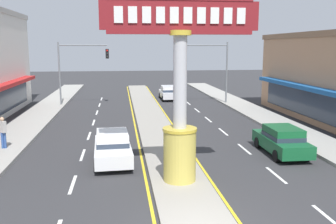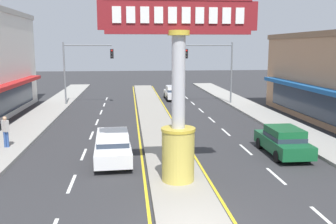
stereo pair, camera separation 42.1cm
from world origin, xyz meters
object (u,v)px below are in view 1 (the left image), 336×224
traffic_light_right_side (210,62)px  pedestrian_far_side (3,131)px  sedan_far_right_lane (169,92)px  traffic_light_left_side (78,63)px  sedan_near_left_lane (113,147)px  district_sign (180,101)px  sedan_near_right_lane (282,140)px

traffic_light_right_side → pedestrian_far_side: (-15.39, -15.24, -3.06)m
traffic_light_right_side → sedan_far_right_lane: traffic_light_right_side is taller
traffic_light_left_side → sedan_far_right_lane: size_ratio=1.44×
sedan_far_right_lane → pedestrian_far_side: (-11.81, -19.23, 0.40)m
pedestrian_far_side → traffic_light_right_side: bearing=44.7°
pedestrian_far_side → sedan_far_right_lane: bearing=58.4°
traffic_light_left_side → traffic_light_right_side: bearing=-3.1°
pedestrian_far_side → traffic_light_left_side: bearing=81.2°
sedan_far_right_lane → traffic_light_right_side: bearing=-48.0°
traffic_light_left_side → sedan_near_left_lane: traffic_light_left_side is taller
pedestrian_far_side → district_sign: bearing=-34.4°
traffic_light_left_side → pedestrian_far_side: 16.42m
traffic_light_right_side → sedan_near_left_lane: bearing=-117.5°
traffic_light_right_side → sedan_near_left_lane: size_ratio=1.42×
district_sign → traffic_light_left_side: (-6.46, 22.05, 0.71)m
sedan_far_right_lane → sedan_near_left_lane: bearing=-104.7°
sedan_near_right_lane → sedan_far_right_lane: size_ratio=1.00×
sedan_near_left_lane → sedan_far_right_lane: bearing=75.3°
traffic_light_right_side → sedan_near_right_lane: traffic_light_right_side is taller
traffic_light_left_side → district_sign: bearing=-73.7°
district_sign → sedan_near_left_lane: 5.23m
sedan_far_right_lane → pedestrian_far_side: 22.57m
traffic_light_right_side → sedan_far_right_lane: (-3.58, 3.99, -3.46)m
district_sign → sedan_far_right_lane: bearing=83.5°
sedan_near_right_lane → pedestrian_far_side: pedestrian_far_side is taller
district_sign → traffic_light_left_side: bearing=106.3°
district_sign → sedan_far_right_lane: 25.65m
sedan_near_left_lane → pedestrian_far_side: size_ratio=2.48×
sedan_near_left_lane → pedestrian_far_side: pedestrian_far_side is taller
district_sign → pedestrian_far_side: district_sign is taller
sedan_far_right_lane → sedan_near_left_lane: size_ratio=0.98×
sedan_near_left_lane → pedestrian_far_side: bearing=155.8°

